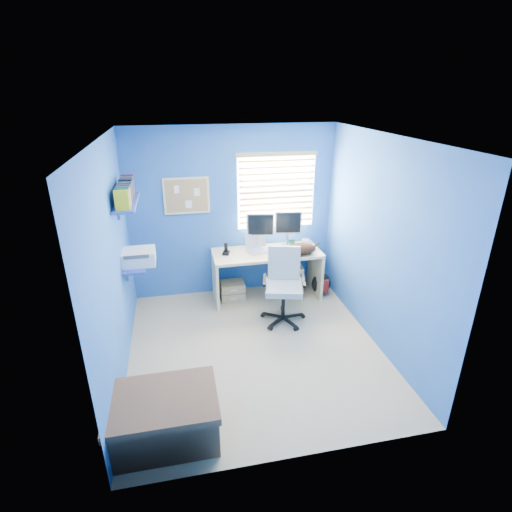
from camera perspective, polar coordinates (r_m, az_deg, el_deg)
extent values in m
cube|color=tan|center=(5.02, -0.16, -13.06)|extent=(3.00, 3.20, 0.00)
cube|color=white|center=(4.08, -0.20, 16.57)|extent=(3.00, 3.20, 0.00)
cube|color=#2358AD|center=(5.89, -3.34, 6.13)|extent=(3.00, 0.01, 2.50)
cube|color=#2358AD|center=(3.04, 6.05, -11.38)|extent=(3.00, 0.01, 2.50)
cube|color=#2358AD|center=(4.38, -19.78, -1.39)|extent=(0.01, 3.20, 2.50)
cube|color=#2358AD|center=(4.91, 17.24, 1.57)|extent=(0.01, 3.20, 2.50)
cube|color=beige|center=(5.97, 1.52, -2.67)|extent=(1.58, 0.65, 0.74)
cube|color=silver|center=(5.80, 0.48, 1.72)|extent=(0.39, 0.34, 0.22)
cube|color=silver|center=(5.87, 0.58, 3.63)|extent=(0.42, 0.19, 0.54)
cube|color=silver|center=(5.97, 4.51, 3.92)|extent=(0.41, 0.18, 0.54)
cube|color=black|center=(5.72, -4.31, 1.05)|extent=(0.12, 0.13, 0.17)
imported|color=#115D4F|center=(6.00, 5.13, 1.74)|extent=(0.10, 0.09, 0.10)
cylinder|color=silver|center=(6.15, 7.11, 2.04)|extent=(0.13, 0.13, 0.07)
ellipsoid|color=black|center=(5.72, 6.28, 0.98)|extent=(0.53, 0.41, 0.17)
cube|color=beige|center=(6.26, 5.47, -2.97)|extent=(0.22, 0.45, 0.45)
cube|color=tan|center=(6.04, -3.39, -4.89)|extent=(0.35, 0.28, 0.27)
cube|color=yellow|center=(6.10, 4.71, -4.78)|extent=(0.03, 0.17, 0.24)
ellipsoid|color=black|center=(6.22, 9.27, -3.90)|extent=(0.33, 0.28, 0.34)
cube|color=brown|center=(3.95, -13.00, -21.54)|extent=(0.93, 0.66, 0.45)
cylinder|color=black|center=(5.54, 3.86, -8.93)|extent=(0.71, 0.71, 0.06)
cylinder|color=black|center=(5.42, 3.92, -6.83)|extent=(0.06, 0.06, 0.41)
cube|color=#8898A4|center=(5.31, 3.99, -4.56)|extent=(0.58, 0.58, 0.08)
cube|color=#8898A4|center=(5.39, 4.03, -0.93)|extent=(0.43, 0.17, 0.45)
cube|color=white|center=(5.93, 2.91, 9.25)|extent=(1.15, 0.01, 1.10)
cube|color=tan|center=(5.90, 2.98, 9.19)|extent=(1.10, 0.03, 1.00)
cube|color=beige|center=(5.74, -9.89, 8.48)|extent=(0.64, 0.02, 0.52)
cube|color=tan|center=(5.73, -9.88, 8.46)|extent=(0.58, 0.01, 0.46)
cube|color=#2E47A5|center=(5.18, -16.83, -1.22)|extent=(0.26, 0.55, 0.03)
cube|color=silver|center=(5.13, -16.52, -0.12)|extent=(0.42, 0.34, 0.18)
cube|color=#2E47A5|center=(4.92, -18.02, 7.30)|extent=(0.24, 0.90, 0.03)
cube|color=navy|center=(4.89, -18.31, 8.70)|extent=(0.15, 0.80, 0.22)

